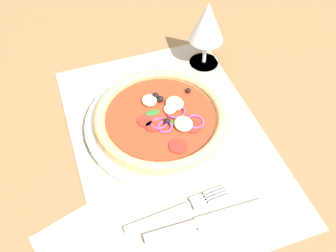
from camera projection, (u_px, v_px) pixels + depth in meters
ground_plane at (170, 144)px, 72.49cm from camera, size 190.00×140.00×2.40cm
placemat at (170, 139)px, 71.42cm from camera, size 50.02×34.49×0.40cm
plate at (160, 123)px, 72.81cm from camera, size 28.14×28.14×1.32cm
pizza at (161, 117)px, 71.48cm from camera, size 24.72×24.72×2.58cm
fork at (184, 207)px, 61.93cm from camera, size 2.73×18.06×0.44cm
knife at (207, 221)px, 60.33cm from camera, size 2.37×20.04×0.62cm
wine_glass at (207, 24)px, 77.83cm from camera, size 7.20×7.20×14.90cm
napkin at (84, 250)px, 57.74cm from camera, size 16.10×15.20×0.36cm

